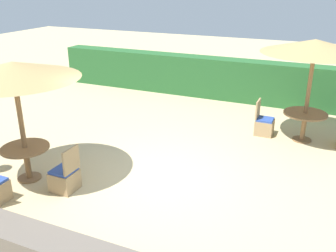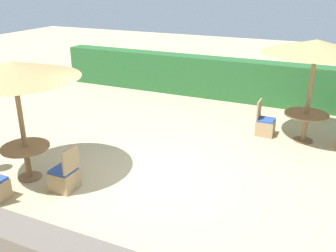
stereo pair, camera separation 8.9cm
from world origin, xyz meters
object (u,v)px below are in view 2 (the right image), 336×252
patio_chair_back_right_west (265,125)px  patio_chair_front_left_east (65,177)px  round_table_front_left (26,154)px  parasol_back_right (316,47)px  parasol_front_left (13,70)px  round_table_back_right (306,119)px

patio_chair_back_right_west → patio_chair_front_left_east: (-3.02, -4.44, 0.00)m
patio_chair_front_left_east → patio_chair_back_right_west: bearing=-34.2°
round_table_front_left → patio_chair_front_left_east: bearing=-3.1°
parasol_back_right → parasol_front_left: size_ratio=1.03×
round_table_back_right → round_table_front_left: round_table_back_right is taller
round_table_back_right → parasol_back_right: bearing=90.0°
round_table_back_right → round_table_front_left: (-5.01, -4.39, -0.04)m
patio_chair_back_right_west → round_table_front_left: bearing=-42.4°
round_table_front_left → round_table_back_right: bearing=41.3°
patio_chair_front_left_east → parasol_front_left: bearing=86.9°
round_table_front_left → patio_chair_front_left_east: size_ratio=1.04×
round_table_front_left → patio_chair_front_left_east: patio_chair_front_left_east is taller
parasol_back_right → round_table_back_right: parasol_back_right is taller
round_table_back_right → patio_chair_front_left_east: bearing=-132.1°
parasol_back_right → parasol_front_left: 6.66m
parasol_back_right → patio_chair_back_right_west: parasol_back_right is taller
round_table_back_right → patio_chair_back_right_west: 1.05m
parasol_back_right → patio_chair_front_left_east: (-4.02, -4.45, -2.14)m
round_table_front_left → parasol_back_right: bearing=41.3°
round_table_back_right → patio_chair_back_right_west: (-0.99, -0.00, -0.33)m
round_table_front_left → patio_chair_back_right_west: bearing=47.6°
patio_chair_back_right_west → parasol_back_right: bearing=90.1°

